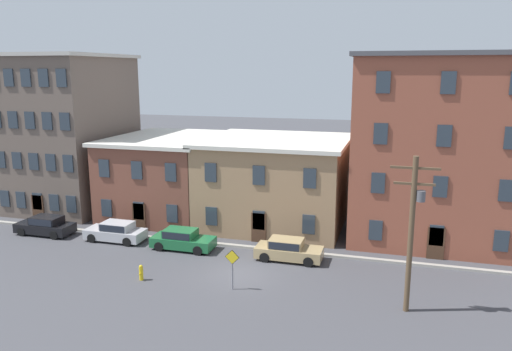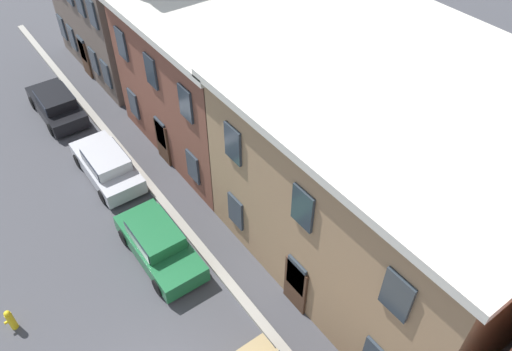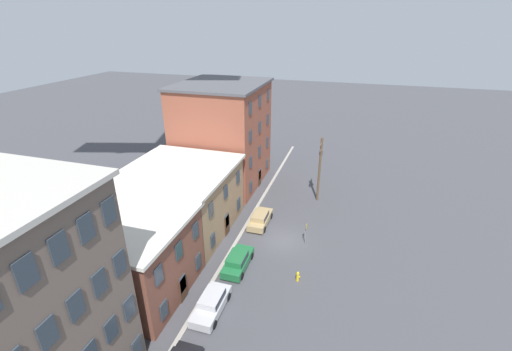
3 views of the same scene
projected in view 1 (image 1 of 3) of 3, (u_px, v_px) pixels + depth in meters
The scene contains 13 objects.
ground_plane at pixel (240, 274), 30.80m from camera, with size 200.00×200.00×0.00m, color #424247.
kerb_strip at pixel (260, 248), 35.02m from camera, with size 56.00×0.36×0.16m, color #9E998E.
apartment_corner at pixel (72, 132), 45.18m from camera, with size 8.69×10.86×13.73m.
apartment_midblock at pixel (169, 174), 43.65m from camera, with size 9.03×11.47×6.74m.
apartment_far at pixel (276, 181), 40.70m from camera, with size 11.50×10.82×6.96m.
apartment_annex at pixel (437, 147), 36.63m from camera, with size 12.24×10.62×13.53m.
car_black at pixel (46, 225), 38.08m from camera, with size 4.40×1.92×1.43m.
car_silver at pixel (116, 231), 36.65m from camera, with size 4.40×1.92×1.43m.
car_green at pixel (182, 239), 34.97m from camera, with size 4.40×1.92×1.43m.
car_tan at pixel (288, 249), 32.97m from camera, with size 4.40×1.92×1.43m.
caution_sign at pixel (232, 263), 28.30m from camera, with size 0.86×0.08×2.40m.
utility_pole at pixel (412, 226), 25.13m from camera, with size 2.40×0.44×8.22m.
fire_hydrant at pixel (141, 272), 29.81m from camera, with size 0.24×0.34×0.96m.
Camera 1 is at (8.91, -27.48, 12.34)m, focal length 35.00 mm.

